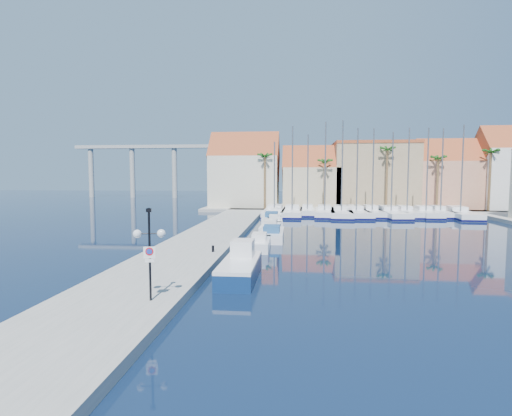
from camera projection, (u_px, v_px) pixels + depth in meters
The scene contains 36 objects.
ground at pixel (307, 272), 25.33m from camera, with size 260.00×260.00×0.00m, color black.
quay_west at pixel (212, 235), 39.59m from camera, with size 6.00×77.00×0.50m, color gray.
shore_north at pixel (356, 208), 71.92m from camera, with size 54.00×16.00×0.50m, color gray.
lamp_post at pixel (149, 240), 17.81m from camera, with size 1.41×0.60×4.20m.
bollard at pixel (213, 249), 29.49m from camera, with size 0.19×0.19×0.47m, color black.
fishing_boat at pixel (240, 266), 23.87m from camera, with size 2.07×6.12×2.14m.
motorboat_west_0 at pixel (260, 243), 33.33m from camera, with size 1.72×5.15×1.40m.
motorboat_west_1 at pixel (272, 234), 38.36m from camera, with size 2.24×6.76×1.40m.
motorboat_west_2 at pixel (271, 227), 43.50m from camera, with size 2.14×6.34×1.40m.
motorboat_west_3 at pixel (275, 222), 48.50m from camera, with size 2.14×5.84×1.40m.
motorboat_west_4 at pixel (272, 218), 52.73m from camera, with size 2.32×7.12×1.40m.
motorboat_west_5 at pixel (276, 214), 58.27m from camera, with size 2.49×6.56×1.40m.
motorboat_west_6 at pixel (276, 211), 63.79m from camera, with size 2.33×7.15×1.40m.
sailboat_0 at pixel (275, 212), 60.91m from camera, with size 3.36×11.84×11.12m.
sailboat_1 at pixel (292, 212), 60.55m from camera, with size 3.29×11.32×13.40m.
sailboat_2 at pixel (307, 211), 61.80m from camera, with size 2.47×8.65×12.31m.
sailboat_3 at pixel (325, 212), 60.21m from camera, with size 3.53×11.08×14.01m.
sailboat_4 at pixel (341, 213), 59.48m from camera, with size 4.05×12.20×14.08m.
sailboat_5 at pixel (355, 213), 59.87m from camera, with size 3.69×12.15×13.05m.
sailboat_6 at pixel (371, 212), 60.33m from camera, with size 2.71×10.14×13.04m.
sailboat_7 at pixel (390, 213), 58.87m from camera, with size 3.98×11.74×12.39m.
sailboat_8 at pixel (406, 213), 59.42m from camera, with size 2.88×9.43×13.07m.
sailboat_9 at pixel (425, 213), 59.15m from camera, with size 2.75×10.19×13.01m.
sailboat_10 at pixel (439, 213), 59.43m from camera, with size 2.92×8.80×12.99m.
sailboat_11 at pixel (459, 214), 57.97m from camera, with size 3.88×12.08×13.31m.
building_0 at pixel (245, 173), 72.40m from camera, with size 12.30×9.00×13.50m.
building_1 at pixel (312, 180), 71.31m from camera, with size 10.30×8.00×11.00m.
building_2 at pixel (373, 175), 71.13m from camera, with size 14.20×10.20×11.50m.
building_3 at pixel (446, 177), 68.98m from camera, with size 10.30×8.00×12.00m.
building_4 at pixel (504, 170), 67.00m from camera, with size 8.30×8.00×14.00m.
palm_0 at pixel (265, 158), 66.84m from camera, with size 2.60×2.60×10.15m.
palm_1 at pixel (325, 163), 65.92m from camera, with size 2.60×2.60×9.15m.
palm_2 at pixel (387, 151), 64.77m from camera, with size 2.60×2.60×11.15m.
palm_3 at pixel (438, 160), 64.09m from camera, with size 2.60×2.60×9.65m.
palm_4 at pixel (491, 154), 63.22m from camera, with size 2.60×2.60×10.65m.
viaduct at pixel (156, 160), 109.70m from camera, with size 48.00×2.20×14.45m.
Camera 1 is at (-0.76, -25.11, 6.14)m, focal length 28.00 mm.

